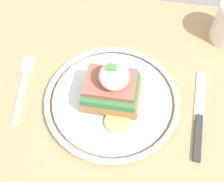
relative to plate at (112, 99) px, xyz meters
The scene contains 5 objects.
dining_table 0.15m from the plate, 57.63° to the right, with size 1.10×0.70×0.77m.
plate is the anchor object (origin of this frame).
sandwich 0.04m from the plate, 64.36° to the right, with size 0.10×0.11×0.09m.
fork 0.17m from the plate, behind, with size 0.04×0.15×0.00m.
knife 0.16m from the plate, ahead, with size 0.03×0.18×0.01m.
Camera 1 is at (0.01, -0.21, 1.21)m, focal length 45.00 mm.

